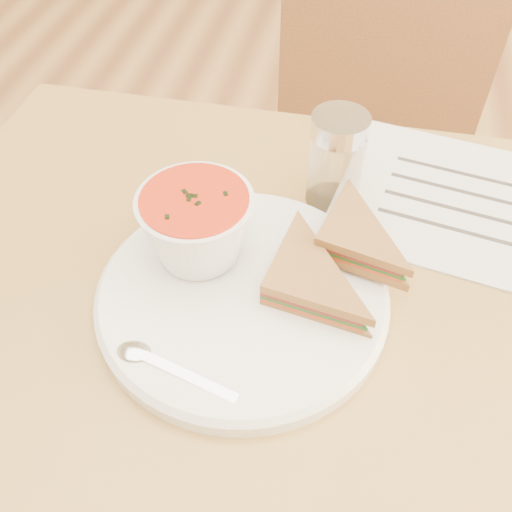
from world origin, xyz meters
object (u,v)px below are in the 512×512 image
(plate, at_px, (242,296))
(condiment_shaker, at_px, (336,160))
(chair_far, at_px, (373,192))
(soup_bowl, at_px, (197,229))
(dining_table, at_px, (314,468))

(plate, xyz_separation_m, condiment_shaker, (0.07, 0.18, 0.05))
(chair_far, xyz_separation_m, condiment_shaker, (-0.07, -0.35, 0.34))
(plate, distance_m, soup_bowl, 0.08)
(condiment_shaker, bearing_deg, plate, -111.99)
(plate, xyz_separation_m, soup_bowl, (-0.05, 0.04, 0.05))
(chair_far, height_order, soup_bowl, chair_far)
(dining_table, distance_m, condiment_shaker, 0.47)
(soup_bowl, bearing_deg, plate, -34.78)
(chair_far, xyz_separation_m, soup_bowl, (-0.20, -0.49, 0.34))
(condiment_shaker, bearing_deg, chair_far, 78.74)
(dining_table, bearing_deg, chair_far, 85.96)
(soup_bowl, relative_size, condiment_shaker, 1.00)
(plate, bearing_deg, soup_bowl, 145.22)
(chair_far, relative_size, soup_bowl, 7.98)
(plate, bearing_deg, chair_far, 75.03)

